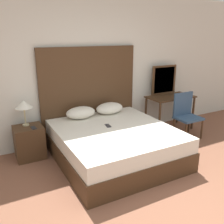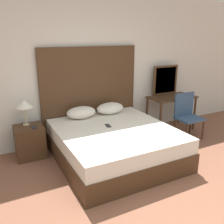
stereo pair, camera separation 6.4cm
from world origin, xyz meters
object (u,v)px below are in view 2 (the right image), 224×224
(vanity_desk, at_px, (171,102))
(chair, at_px, (187,113))
(phone_on_bed, at_px, (108,126))
(table_lamp, at_px, (24,105))
(phone_on_nightstand, at_px, (34,127))
(nightstand, at_px, (30,142))
(bed, at_px, (115,144))

(vanity_desk, distance_m, chair, 0.48)
(phone_on_bed, distance_m, vanity_desk, 1.81)
(table_lamp, height_order, chair, table_lamp)
(table_lamp, relative_size, chair, 0.48)
(phone_on_nightstand, bearing_deg, vanity_desk, 0.56)
(phone_on_bed, distance_m, table_lamp, 1.40)
(phone_on_nightstand, bearing_deg, phone_on_bed, -22.84)
(table_lamp, xyz_separation_m, chair, (2.93, -0.62, -0.40))
(phone_on_bed, bearing_deg, nightstand, 154.24)
(table_lamp, relative_size, phone_on_nightstand, 2.73)
(bed, bearing_deg, chair, 6.02)
(bed, relative_size, phone_on_bed, 12.15)
(phone_on_bed, height_order, nightstand, phone_on_bed)
(phone_on_bed, bearing_deg, chair, 0.84)
(phone_on_nightstand, bearing_deg, chair, -8.75)
(nightstand, height_order, table_lamp, table_lamp)
(table_lamp, distance_m, vanity_desk, 2.95)
(phone_on_bed, xyz_separation_m, chair, (1.75, 0.03, -0.05))
(nightstand, bearing_deg, vanity_desk, -1.46)
(chair, bearing_deg, phone_on_nightstand, 171.25)
(bed, xyz_separation_m, nightstand, (-1.22, 0.72, 0.01))
(bed, relative_size, phone_on_nightstand, 12.47)
(bed, relative_size, chair, 2.17)
(vanity_desk, relative_size, chair, 1.12)
(phone_on_bed, relative_size, chair, 0.18)
(phone_on_nightstand, bearing_deg, table_lamp, 114.87)
(bed, bearing_deg, vanity_desk, 20.82)
(table_lamp, bearing_deg, bed, -33.07)
(table_lamp, distance_m, phone_on_nightstand, 0.40)
(chair, bearing_deg, nightstand, 169.51)
(table_lamp, relative_size, vanity_desk, 0.43)
(phone_on_nightstand, distance_m, vanity_desk, 2.85)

